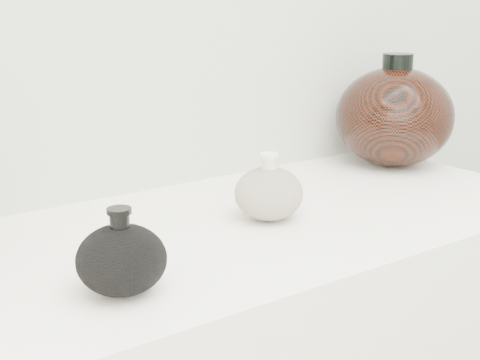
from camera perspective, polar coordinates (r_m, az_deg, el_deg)
black_gourd_vase at (r=0.82m, az=-10.07°, el=-6.64°), size 0.13×0.13×0.11m
cream_gourd_vase at (r=1.07m, az=2.47°, el=-1.10°), size 0.14×0.14×0.11m
right_round_pot at (r=1.43m, az=13.03°, el=5.31°), size 0.26×0.26×0.23m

